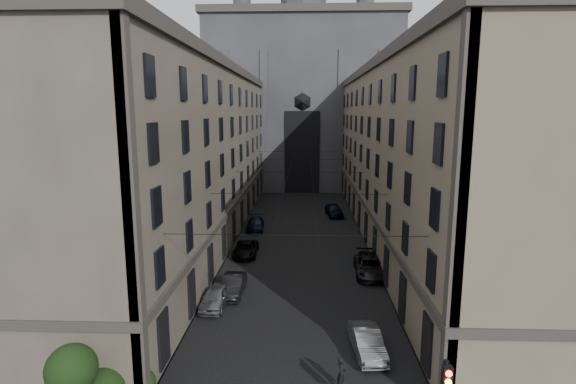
# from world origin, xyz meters

# --- Properties ---
(sidewalk_left) EXTENTS (7.00, 80.00, 0.15)m
(sidewalk_left) POSITION_xyz_m (-10.50, 36.00, 0.07)
(sidewalk_left) COLOR #383533
(sidewalk_left) RESTS_ON ground
(sidewalk_right) EXTENTS (7.00, 80.00, 0.15)m
(sidewalk_right) POSITION_xyz_m (10.50, 36.00, 0.07)
(sidewalk_right) COLOR #383533
(sidewalk_right) RESTS_ON ground
(building_left) EXTENTS (13.60, 60.60, 18.85)m
(building_left) POSITION_xyz_m (-13.44, 36.00, 9.34)
(building_left) COLOR #494438
(building_left) RESTS_ON ground
(building_right) EXTENTS (13.60, 60.60, 18.85)m
(building_right) POSITION_xyz_m (13.44, 36.00, 9.34)
(building_right) COLOR brown
(building_right) RESTS_ON ground
(gothic_tower) EXTENTS (35.00, 23.00, 58.00)m
(gothic_tower) POSITION_xyz_m (0.00, 74.96, 17.80)
(gothic_tower) COLOR #2D2D33
(gothic_tower) RESTS_ON ground
(tram_wires) EXTENTS (14.00, 60.00, 0.43)m
(tram_wires) POSITION_xyz_m (0.00, 35.63, 7.25)
(tram_wires) COLOR black
(tram_wires) RESTS_ON ground
(car_left_near) EXTENTS (1.96, 4.37, 1.46)m
(car_left_near) POSITION_xyz_m (-5.87, 17.42, 0.73)
(car_left_near) COLOR slate
(car_left_near) RESTS_ON ground
(car_left_midnear) EXTENTS (1.64, 4.55, 1.49)m
(car_left_midnear) POSITION_xyz_m (-4.97, 19.69, 0.75)
(car_left_midnear) COLOR black
(car_left_midnear) RESTS_ON ground
(car_left_midfar) EXTENTS (2.24, 4.81, 1.33)m
(car_left_midfar) POSITION_xyz_m (-5.23, 29.18, 0.67)
(car_left_midfar) COLOR black
(car_left_midfar) RESTS_ON ground
(car_left_far) EXTENTS (2.23, 5.01, 1.43)m
(car_left_far) POSITION_xyz_m (-5.35, 38.76, 0.71)
(car_left_far) COLOR black
(car_left_far) RESTS_ON ground
(car_right_near) EXTENTS (1.96, 4.55, 1.46)m
(car_right_near) POSITION_xyz_m (4.20, 11.43, 0.73)
(car_right_near) COLOR gray
(car_right_near) RESTS_ON ground
(car_right_midnear) EXTENTS (2.79, 5.68, 1.55)m
(car_right_midnear) POSITION_xyz_m (6.20, 24.22, 0.78)
(car_right_midnear) COLOR black
(car_right_midnear) RESTS_ON ground
(car_right_midfar) EXTENTS (2.25, 5.30, 1.52)m
(car_right_midfar) POSITION_xyz_m (6.20, 24.88, 0.76)
(car_right_midfar) COLOR black
(car_right_midfar) RESTS_ON ground
(car_right_far) EXTENTS (2.57, 5.05, 1.65)m
(car_right_far) POSITION_xyz_m (4.46, 46.37, 0.82)
(car_right_far) COLOR black
(car_right_far) RESTS_ON ground
(pedestrian) EXTENTS (0.55, 0.70, 1.69)m
(pedestrian) POSITION_xyz_m (2.45, 8.00, 0.85)
(pedestrian) COLOR black
(pedestrian) RESTS_ON ground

